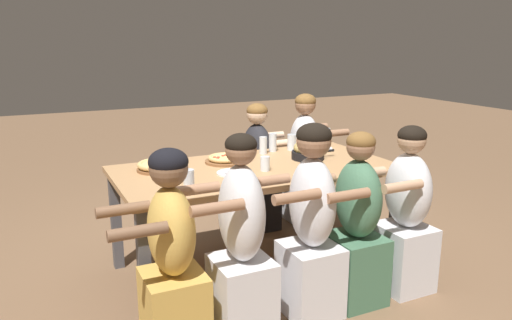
# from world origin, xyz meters

# --- Properties ---
(ground_plane) EXTENTS (18.00, 18.00, 0.00)m
(ground_plane) POSITION_xyz_m (0.00, 0.00, 0.00)
(ground_plane) COLOR brown
(ground_plane) RESTS_ON ground
(dining_table) EXTENTS (1.96, 0.99, 0.77)m
(dining_table) POSITION_xyz_m (0.00, 0.00, 0.69)
(dining_table) COLOR tan
(dining_table) RESTS_ON ground
(pizza_board_main) EXTENTS (0.29, 0.29, 0.05)m
(pizza_board_main) POSITION_xyz_m (-0.15, 0.21, 0.79)
(pizza_board_main) COLOR brown
(pizza_board_main) RESTS_ON dining_table
(pizza_board_second) EXTENTS (0.29, 0.29, 0.06)m
(pizza_board_second) POSITION_xyz_m (-0.65, 0.21, 0.80)
(pizza_board_second) COLOR brown
(pizza_board_second) RESTS_ON dining_table
(skillet_bowl) EXTENTS (0.36, 0.25, 0.15)m
(skillet_bowl) POSITION_xyz_m (0.46, 0.05, 0.83)
(skillet_bowl) COLOR black
(skillet_bowl) RESTS_ON dining_table
(empty_plate_a) EXTENTS (0.20, 0.20, 0.02)m
(empty_plate_a) POSITION_xyz_m (0.73, 0.29, 0.77)
(empty_plate_a) COLOR white
(empty_plate_a) RESTS_ON dining_table
(empty_plate_b) EXTENTS (0.23, 0.23, 0.02)m
(empty_plate_b) POSITION_xyz_m (-0.22, -0.10, 0.77)
(empty_plate_b) COLOR white
(empty_plate_b) RESTS_ON dining_table
(drinking_glass_a) EXTENTS (0.07, 0.07, 0.10)m
(drinking_glass_a) POSITION_xyz_m (0.01, -0.12, 0.81)
(drinking_glass_a) COLOR silver
(drinking_glass_a) RESTS_ON dining_table
(drinking_glass_b) EXTENTS (0.07, 0.07, 0.13)m
(drinking_glass_b) POSITION_xyz_m (0.50, 0.37, 0.83)
(drinking_glass_b) COLOR silver
(drinking_glass_b) RESTS_ON dining_table
(drinking_glass_c) EXTENTS (0.07, 0.07, 0.14)m
(drinking_glass_c) POSITION_xyz_m (-0.62, -0.37, 0.83)
(drinking_glass_c) COLOR silver
(drinking_glass_c) RESTS_ON dining_table
(drinking_glass_d) EXTENTS (0.06, 0.06, 0.15)m
(drinking_glass_d) POSITION_xyz_m (0.85, 0.39, 0.83)
(drinking_glass_d) COLOR silver
(drinking_glass_d) RESTS_ON dining_table
(drinking_glass_e) EXTENTS (0.06, 0.06, 0.15)m
(drinking_glass_e) POSITION_xyz_m (0.34, 0.39, 0.83)
(drinking_glass_e) COLOR silver
(drinking_glass_e) RESTS_ON dining_table
(drinking_glass_f) EXTENTS (0.06, 0.06, 0.14)m
(drinking_glass_f) POSITION_xyz_m (0.23, 0.34, 0.83)
(drinking_glass_f) COLOR silver
(drinking_glass_f) RESTS_ON dining_table
(diner_near_center) EXTENTS (0.51, 0.40, 1.19)m
(diner_near_center) POSITION_xyz_m (0.02, -0.72, 0.55)
(diner_near_center) COLOR silver
(diner_near_center) RESTS_ON ground
(diner_near_left) EXTENTS (0.51, 0.40, 1.12)m
(diner_near_left) POSITION_xyz_m (-0.83, -0.72, 0.52)
(diner_near_left) COLOR gold
(diner_near_left) RESTS_ON ground
(diner_far_right) EXTENTS (0.51, 0.40, 1.18)m
(diner_far_right) POSITION_xyz_m (0.84, 0.72, 0.54)
(diner_far_right) COLOR silver
(diner_far_right) RESTS_ON ground
(diner_near_right) EXTENTS (0.51, 0.40, 1.12)m
(diner_near_right) POSITION_xyz_m (0.75, -0.72, 0.51)
(diner_near_right) COLOR silver
(diner_near_right) RESTS_ON ground
(diner_far_midright) EXTENTS (0.51, 0.40, 1.12)m
(diner_far_midright) POSITION_xyz_m (0.36, 0.72, 0.50)
(diner_far_midright) COLOR #232328
(diner_far_midright) RESTS_ON ground
(diner_near_midright) EXTENTS (0.51, 0.40, 1.11)m
(diner_near_midright) POSITION_xyz_m (0.35, -0.72, 0.50)
(diner_near_midright) COLOR #477556
(diner_near_midright) RESTS_ON ground
(diner_near_midleft) EXTENTS (0.51, 0.40, 1.16)m
(diner_near_midleft) POSITION_xyz_m (-0.44, -0.72, 0.52)
(diner_near_midleft) COLOR silver
(diner_near_midleft) RESTS_ON ground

